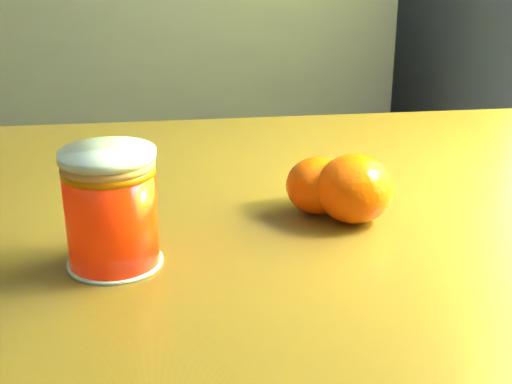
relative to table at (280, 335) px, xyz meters
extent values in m
cube|color=brown|center=(0.00, 0.00, 0.08)|extent=(1.10, 0.83, 0.04)
cylinder|color=#FF2605|center=(-0.14, -0.02, 0.14)|extent=(0.07, 0.07, 0.08)
cylinder|color=tan|center=(-0.14, -0.02, 0.18)|extent=(0.07, 0.07, 0.01)
cylinder|color=silver|center=(-0.14, -0.02, 0.18)|extent=(0.07, 0.07, 0.00)
ellipsoid|color=#EB5004|center=(0.07, 0.01, 0.13)|extent=(0.08, 0.08, 0.06)
ellipsoid|color=#EB5004|center=(0.04, 0.04, 0.12)|extent=(0.07, 0.07, 0.05)
camera|label=1|loc=(-0.15, -0.52, 0.34)|focal=50.00mm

